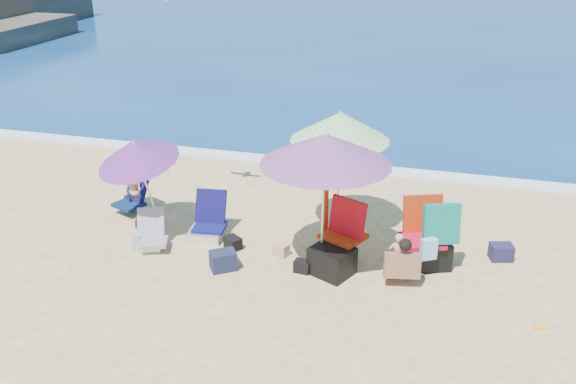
% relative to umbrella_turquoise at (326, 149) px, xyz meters
% --- Properties ---
extents(ground, '(120.00, 120.00, 0.00)m').
position_rel_umbrella_turquoise_xyz_m(ground, '(-0.39, -0.63, -2.04)').
color(ground, '#D8BC84').
rests_on(ground, ground).
extents(foam, '(120.00, 0.50, 0.04)m').
position_rel_umbrella_turquoise_xyz_m(foam, '(-0.39, 4.47, -2.02)').
color(foam, white).
rests_on(foam, ground).
extents(umbrella_turquoise, '(2.13, 2.13, 2.32)m').
position_rel_umbrella_turquoise_xyz_m(umbrella_turquoise, '(0.00, 0.00, 0.00)').
color(umbrella_turquoise, white).
rests_on(umbrella_turquoise, ground).
extents(umbrella_striped, '(2.17, 2.17, 2.28)m').
position_rel_umbrella_turquoise_xyz_m(umbrella_striped, '(-0.03, 1.29, -0.04)').
color(umbrella_striped, white).
rests_on(umbrella_striped, ground).
extents(umbrella_blue, '(1.90, 1.93, 1.94)m').
position_rel_umbrella_turquoise_xyz_m(umbrella_blue, '(-3.33, 0.26, -0.45)').
color(umbrella_blue, silver).
rests_on(umbrella_blue, ground).
extents(furled_umbrella, '(0.17, 0.19, 1.35)m').
position_rel_umbrella_turquoise_xyz_m(furled_umbrella, '(-0.07, 0.50, -1.29)').
color(furled_umbrella, '#9F210B').
rests_on(furled_umbrella, ground).
extents(chair_navy, '(0.67, 0.79, 0.78)m').
position_rel_umbrella_turquoise_xyz_m(chair_navy, '(-2.20, 0.51, -1.83)').
color(chair_navy, '#0D114C').
rests_on(chair_navy, ground).
extents(chair_rainbow, '(0.73, 0.71, 0.65)m').
position_rel_umbrella_turquoise_xyz_m(chair_rainbow, '(-3.01, -0.12, -1.87)').
color(chair_rainbow, '#DA654D').
rests_on(chair_rainbow, ground).
extents(camp_chair_left, '(0.90, 1.16, 1.11)m').
position_rel_umbrella_turquoise_xyz_m(camp_chair_left, '(0.21, -0.04, -1.70)').
color(camp_chair_left, '#A22E0B').
rests_on(camp_chair_left, ground).
extents(camp_chair_right, '(0.97, 0.93, 1.18)m').
position_rel_umbrella_turquoise_xyz_m(camp_chair_right, '(1.63, 0.50, -1.61)').
color(camp_chair_right, '#B30C2F').
rests_on(camp_chair_right, ground).
extents(person_center, '(0.61, 0.59, 0.80)m').
position_rel_umbrella_turquoise_xyz_m(person_center, '(1.23, -0.11, -1.65)').
color(person_center, tan).
rests_on(person_center, ground).
extents(person_left, '(0.69, 0.79, 0.95)m').
position_rel_umbrella_turquoise_xyz_m(person_left, '(-3.96, 1.10, -1.61)').
color(person_left, tan).
rests_on(person_left, ground).
extents(bag_navy_a, '(0.50, 0.47, 0.31)m').
position_rel_umbrella_turquoise_xyz_m(bag_navy_a, '(-1.53, -0.47, -1.88)').
color(bag_navy_a, '#191E38').
rests_on(bag_navy_a, ground).
extents(bag_black_a, '(0.36, 0.34, 0.21)m').
position_rel_umbrella_turquoise_xyz_m(bag_black_a, '(-1.62, 0.22, -1.93)').
color(bag_black_a, black).
rests_on(bag_black_a, ground).
extents(bag_tan, '(0.29, 0.25, 0.21)m').
position_rel_umbrella_turquoise_xyz_m(bag_tan, '(-0.76, 0.20, -1.93)').
color(bag_tan, tan).
rests_on(bag_tan, ground).
extents(bag_navy_b, '(0.42, 0.35, 0.27)m').
position_rel_umbrella_turquoise_xyz_m(bag_navy_b, '(2.79, 1.04, -1.90)').
color(bag_navy_b, '#1C1A39').
rests_on(bag_navy_b, ground).
extents(bag_black_b, '(0.28, 0.21, 0.20)m').
position_rel_umbrella_turquoise_xyz_m(bag_black_b, '(-0.28, -0.22, -1.94)').
color(bag_black_b, black).
rests_on(bag_black_b, ground).
extents(orange_item, '(0.22, 0.14, 0.03)m').
position_rel_umbrella_turquoise_xyz_m(orange_item, '(3.26, -0.81, -2.02)').
color(orange_item, orange).
rests_on(orange_item, ground).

